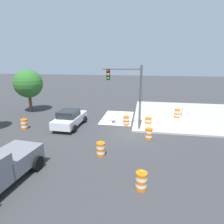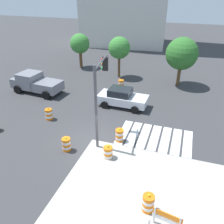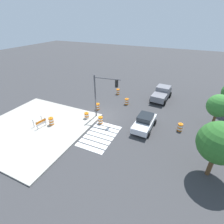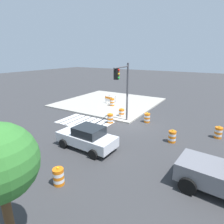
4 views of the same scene
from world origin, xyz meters
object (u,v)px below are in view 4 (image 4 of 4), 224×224
at_px(traffic_barrel_far_curb, 218,133).
at_px(construction_barricade, 110,99).
at_px(traffic_barrel_near_corner, 172,137).
at_px(traffic_barrel_lane_center, 110,119).
at_px(sports_car, 87,137).
at_px(traffic_barrel_median_near, 147,118).
at_px(traffic_barrel_crosswalk_end, 122,113).
at_px(traffic_barrel_on_sidewalk, 112,102).
at_px(traffic_light_pole, 123,84).
at_px(traffic_barrel_median_far, 59,177).

xyz_separation_m(traffic_barrel_far_curb, construction_barricade, (12.93, -4.33, 0.27)).
xyz_separation_m(traffic_barrel_near_corner, traffic_barrel_lane_center, (6.19, -1.08, 0.00)).
xyz_separation_m(sports_car, construction_barricade, (5.11, -11.07, -0.09)).
distance_m(traffic_barrel_near_corner, traffic_barrel_median_near, 4.50).
relative_size(traffic_barrel_crosswalk_end, traffic_barrel_on_sidewalk, 1.00).
distance_m(traffic_barrel_far_curb, construction_barricade, 13.64).
bearing_deg(traffic_barrel_on_sidewalk, traffic_light_pole, 130.22).
bearing_deg(traffic_barrel_far_curb, traffic_barrel_median_far, 58.14).
bearing_deg(traffic_barrel_median_far, traffic_barrel_near_corner, -114.79).
bearing_deg(traffic_barrel_far_curb, traffic_barrel_on_sidewalk, -16.29).
relative_size(traffic_barrel_crosswalk_end, traffic_light_pole, 0.19).
bearing_deg(traffic_barrel_median_far, traffic_barrel_on_sidewalk, -68.92).
xyz_separation_m(traffic_barrel_near_corner, traffic_barrel_crosswalk_end, (6.07, -3.15, 0.00)).
bearing_deg(traffic_barrel_near_corner, traffic_barrel_on_sidewalk, -34.22).
relative_size(traffic_barrel_far_curb, construction_barricade, 0.75).
bearing_deg(sports_car, traffic_barrel_median_far, 107.67).
xyz_separation_m(sports_car, traffic_light_pole, (-0.00, -5.27, 3.10)).
height_order(traffic_barrel_crosswalk_end, traffic_barrel_median_far, same).
relative_size(sports_car, traffic_barrel_median_near, 4.27).
relative_size(traffic_barrel_median_near, traffic_barrel_lane_center, 1.00).
distance_m(traffic_barrel_crosswalk_end, traffic_barrel_on_sidewalk, 4.30).
height_order(traffic_barrel_far_curb, construction_barricade, construction_barricade).
bearing_deg(traffic_barrel_lane_center, sports_car, 104.15).
height_order(traffic_barrel_near_corner, traffic_barrel_median_near, same).
relative_size(traffic_barrel_near_corner, traffic_barrel_lane_center, 1.00).
bearing_deg(traffic_barrel_far_curb, construction_barricade, -18.51).
xyz_separation_m(sports_car, traffic_barrel_near_corner, (-4.89, -4.07, -0.36)).
bearing_deg(traffic_barrel_near_corner, traffic_barrel_lane_center, -9.89).
bearing_deg(traffic_light_pole, traffic_barrel_far_curb, -169.35).
relative_size(traffic_barrel_near_corner, traffic_barrel_median_far, 1.00).
relative_size(traffic_barrel_on_sidewalk, traffic_light_pole, 0.19).
height_order(traffic_barrel_median_near, traffic_light_pole, traffic_light_pole).
bearing_deg(traffic_barrel_crosswalk_end, traffic_barrel_median_near, 179.81).
height_order(traffic_barrel_median_near, construction_barricade, construction_barricade).
xyz_separation_m(traffic_barrel_median_near, traffic_barrel_lane_center, (2.96, 2.06, 0.00)).
bearing_deg(traffic_barrel_median_near, traffic_barrel_near_corner, 135.83).
bearing_deg(traffic_barrel_crosswalk_end, traffic_barrel_median_far, 102.29).
xyz_separation_m(traffic_barrel_near_corner, traffic_light_pole, (4.89, -1.21, 3.46)).
bearing_deg(sports_car, traffic_barrel_median_near, -103.00).
height_order(traffic_barrel_median_far, traffic_barrel_far_curb, same).
relative_size(traffic_barrel_far_curb, traffic_barrel_on_sidewalk, 1.00).
bearing_deg(traffic_barrel_on_sidewalk, traffic_barrel_lane_center, 119.70).
relative_size(traffic_barrel_near_corner, traffic_light_pole, 0.19).
distance_m(traffic_barrel_near_corner, traffic_barrel_on_sidewalk, 11.01).
xyz_separation_m(traffic_barrel_crosswalk_end, traffic_barrel_far_curb, (-9.00, 0.47, 0.00)).
relative_size(traffic_barrel_lane_center, traffic_light_pole, 0.19).
distance_m(traffic_barrel_lane_center, traffic_light_pole, 3.70).
relative_size(traffic_barrel_crosswalk_end, traffic_barrel_lane_center, 1.00).
distance_m(sports_car, traffic_barrel_far_curb, 10.33).
bearing_deg(traffic_barrel_far_curb, traffic_barrel_lane_center, 9.94).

